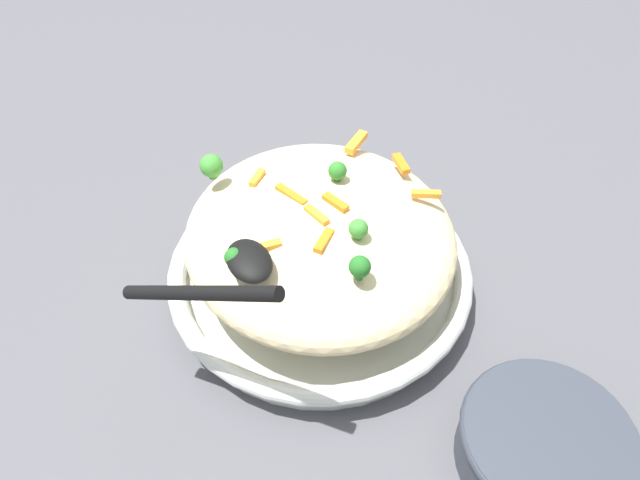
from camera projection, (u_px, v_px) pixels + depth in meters
ground_plane at (320, 288)px, 0.69m from camera, size 2.40×2.40×0.00m
serving_bowl at (320, 274)px, 0.67m from camera, size 0.34×0.34×0.05m
pasta_mound at (320, 235)px, 0.62m from camera, size 0.30×0.29×0.09m
carrot_piece_0 at (401, 164)px, 0.64m from camera, size 0.03×0.01×0.01m
carrot_piece_1 at (356, 142)px, 0.67m from camera, size 0.03×0.04×0.01m
carrot_piece_2 at (335, 203)px, 0.59m from camera, size 0.03×0.02×0.01m
carrot_piece_3 at (324, 241)px, 0.56m from camera, size 0.03×0.03×0.01m
carrot_piece_4 at (291, 195)px, 0.60m from camera, size 0.04×0.02×0.01m
carrot_piece_5 at (257, 178)px, 0.62m from camera, size 0.02×0.02×0.01m
carrot_piece_6 at (263, 248)px, 0.55m from camera, size 0.01×0.04×0.01m
carrot_piece_7 at (317, 216)px, 0.58m from camera, size 0.03×0.02×0.01m
carrot_piece_8 at (426, 194)px, 0.61m from camera, size 0.02×0.03×0.01m
broccoli_floret_0 at (234, 258)px, 0.53m from camera, size 0.02×0.02×0.02m
broccoli_floret_1 at (360, 267)px, 0.52m from camera, size 0.02×0.02×0.03m
broccoli_floret_2 at (211, 166)px, 0.62m from camera, size 0.02×0.02×0.03m
broccoli_floret_3 at (338, 171)px, 0.61m from camera, size 0.02×0.02×0.02m
broccoli_floret_4 at (358, 229)px, 0.55m from camera, size 0.02×0.02×0.02m
serving_spoon at (231, 272)px, 0.50m from camera, size 0.14×0.13×0.09m
companion_bowl at (544, 445)px, 0.52m from camera, size 0.16×0.16×0.05m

